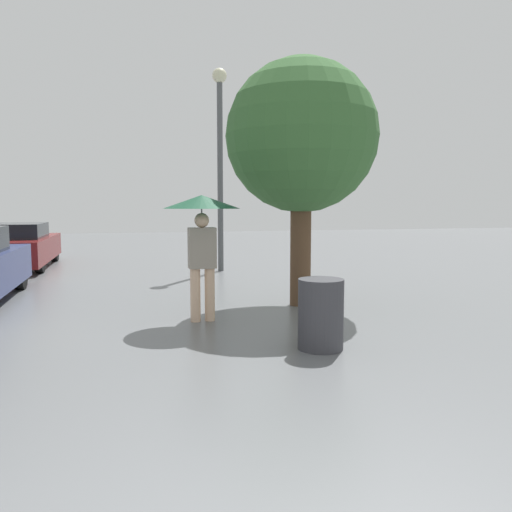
{
  "coord_description": "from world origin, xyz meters",
  "views": [
    {
      "loc": [
        -0.57,
        -1.32,
        1.64
      ],
      "look_at": [
        1.27,
        5.63,
        0.91
      ],
      "focal_mm": 35.0,
      "sensor_mm": 36.0,
      "label": 1
    }
  ],
  "objects_px": {
    "parked_car_farthest": "(13,246)",
    "pedestrian": "(202,219)",
    "tree": "(302,138)",
    "street_lamp": "(220,144)",
    "trash_bin": "(321,314)"
  },
  "relations": [
    {
      "from": "tree",
      "to": "street_lamp",
      "type": "height_order",
      "value": "street_lamp"
    },
    {
      "from": "tree",
      "to": "pedestrian",
      "type": "bearing_deg",
      "value": -156.73
    },
    {
      "from": "parked_car_farthest",
      "to": "street_lamp",
      "type": "bearing_deg",
      "value": -21.3
    },
    {
      "from": "pedestrian",
      "to": "parked_car_farthest",
      "type": "height_order",
      "value": "pedestrian"
    },
    {
      "from": "street_lamp",
      "to": "trash_bin",
      "type": "distance_m",
      "value": 7.6
    },
    {
      "from": "pedestrian",
      "to": "street_lamp",
      "type": "height_order",
      "value": "street_lamp"
    },
    {
      "from": "parked_car_farthest",
      "to": "tree",
      "type": "distance_m",
      "value": 8.98
    },
    {
      "from": "tree",
      "to": "street_lamp",
      "type": "distance_m",
      "value": 4.65
    },
    {
      "from": "street_lamp",
      "to": "trash_bin",
      "type": "height_order",
      "value": "street_lamp"
    },
    {
      "from": "parked_car_farthest",
      "to": "trash_bin",
      "type": "bearing_deg",
      "value": -61.18
    },
    {
      "from": "street_lamp",
      "to": "trash_bin",
      "type": "xyz_separation_m",
      "value": [
        -0.19,
        -7.08,
        -2.76
      ]
    },
    {
      "from": "parked_car_farthest",
      "to": "pedestrian",
      "type": "bearing_deg",
      "value": -62.08
    },
    {
      "from": "tree",
      "to": "trash_bin",
      "type": "relative_size",
      "value": 4.91
    },
    {
      "from": "parked_car_farthest",
      "to": "trash_bin",
      "type": "relative_size",
      "value": 5.37
    },
    {
      "from": "tree",
      "to": "trash_bin",
      "type": "xyz_separation_m",
      "value": [
        -0.64,
        -2.47,
        -2.32
      ]
    }
  ]
}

